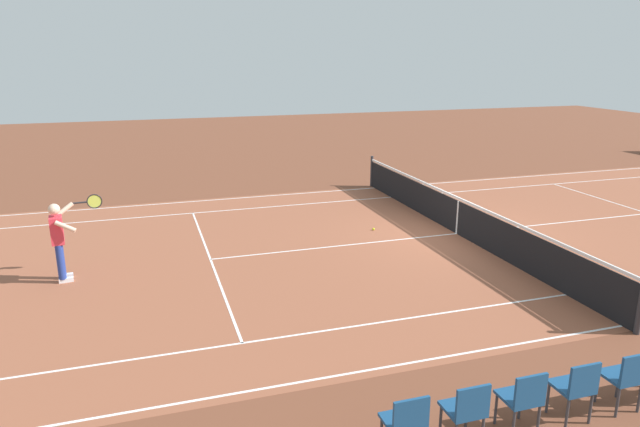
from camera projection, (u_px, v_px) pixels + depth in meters
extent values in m
plane|color=brown|center=(457.00, 234.00, 14.94)|extent=(60.00, 60.00, 0.00)
cube|color=#935138|center=(457.00, 234.00, 14.94)|extent=(24.20, 11.40, 0.00)
cube|color=white|center=(375.00, 188.00, 19.98)|extent=(23.80, 0.05, 0.01)
cube|color=white|center=(622.00, 326.00, 9.90)|extent=(23.80, 0.05, 0.01)
cube|color=white|center=(391.00, 197.00, 18.71)|extent=(23.80, 0.05, 0.01)
cube|color=white|center=(566.00, 295.00, 11.17)|extent=(23.80, 0.05, 0.01)
cube|color=white|center=(210.00, 259.00, 13.07)|extent=(0.05, 8.22, 0.01)
cube|color=white|center=(457.00, 233.00, 14.94)|extent=(12.80, 0.05, 0.01)
cylinder|color=#2D2D33|center=(372.00, 171.00, 20.11)|extent=(0.10, 0.10, 1.08)
cube|color=black|center=(458.00, 217.00, 14.82)|extent=(0.02, 11.60, 0.88)
cube|color=white|center=(459.00, 199.00, 14.68)|extent=(0.04, 11.60, 0.06)
cube|color=white|center=(458.00, 217.00, 14.82)|extent=(0.04, 0.06, 0.88)
cylinder|color=navy|center=(61.00, 262.00, 11.65)|extent=(0.15, 0.15, 0.74)
cube|color=white|center=(66.00, 280.00, 11.78)|extent=(0.29, 0.14, 0.09)
cylinder|color=navy|center=(61.00, 258.00, 11.86)|extent=(0.15, 0.15, 0.74)
cube|color=white|center=(66.00, 276.00, 11.99)|extent=(0.29, 0.14, 0.09)
cube|color=#E03342|center=(57.00, 230.00, 11.58)|extent=(0.28, 0.40, 0.56)
sphere|color=beige|center=(54.00, 209.00, 11.46)|extent=(0.23, 0.23, 0.23)
cylinder|color=beige|center=(65.00, 227.00, 11.36)|extent=(0.42, 0.18, 0.26)
cylinder|color=beige|center=(64.00, 210.00, 11.80)|extent=(0.42, 0.26, 0.30)
cylinder|color=#232326|center=(80.00, 203.00, 11.95)|extent=(0.28, 0.07, 0.04)
torus|color=#232326|center=(94.00, 201.00, 12.06)|extent=(0.31, 0.06, 0.31)
cylinder|color=#C6D84C|center=(94.00, 201.00, 12.06)|extent=(0.27, 0.03, 0.27)
sphere|color=#CCE01E|center=(373.00, 229.00, 15.22)|extent=(0.07, 0.07, 0.07)
cylinder|color=#38383D|center=(597.00, 387.00, 7.69)|extent=(0.04, 0.04, 0.44)
cylinder|color=#38383D|center=(618.00, 383.00, 7.80)|extent=(0.04, 0.04, 0.44)
cylinder|color=#38383D|center=(618.00, 402.00, 7.36)|extent=(0.04, 0.04, 0.44)
cylinder|color=#38383D|center=(640.00, 397.00, 7.47)|extent=(0.04, 0.04, 0.44)
cube|color=navy|center=(620.00, 376.00, 7.51)|extent=(0.44, 0.44, 0.04)
cube|color=navy|center=(635.00, 369.00, 7.27)|extent=(0.44, 0.04, 0.40)
cylinder|color=#38383D|center=(548.00, 398.00, 7.46)|extent=(0.04, 0.04, 0.44)
cylinder|color=#38383D|center=(571.00, 393.00, 7.57)|extent=(0.04, 0.04, 0.44)
cylinder|color=#38383D|center=(567.00, 414.00, 7.13)|extent=(0.04, 0.04, 0.44)
cylinder|color=#38383D|center=(591.00, 408.00, 7.24)|extent=(0.04, 0.04, 0.44)
cube|color=navy|center=(571.00, 386.00, 7.28)|extent=(0.44, 0.44, 0.04)
cube|color=navy|center=(585.00, 380.00, 7.04)|extent=(0.44, 0.04, 0.40)
cylinder|color=#38383D|center=(496.00, 409.00, 7.23)|extent=(0.04, 0.04, 0.44)
cylinder|color=#38383D|center=(520.00, 403.00, 7.34)|extent=(0.04, 0.04, 0.44)
cylinder|color=#38383D|center=(513.00, 426.00, 6.90)|extent=(0.04, 0.04, 0.44)
cylinder|color=#38383D|center=(538.00, 420.00, 7.01)|extent=(0.04, 0.04, 0.44)
cube|color=navy|center=(519.00, 397.00, 7.05)|extent=(0.44, 0.44, 0.04)
cube|color=navy|center=(531.00, 391.00, 6.81)|extent=(0.44, 0.04, 0.40)
cylinder|color=#38383D|center=(441.00, 420.00, 7.00)|extent=(0.04, 0.04, 0.44)
cylinder|color=#38383D|center=(466.00, 415.00, 7.11)|extent=(0.04, 0.04, 0.44)
cube|color=navy|center=(463.00, 409.00, 6.82)|extent=(0.44, 0.44, 0.04)
cube|color=navy|center=(473.00, 402.00, 6.58)|extent=(0.44, 0.04, 0.40)
cylinder|color=#38383D|center=(409.00, 427.00, 6.88)|extent=(0.04, 0.04, 0.44)
cube|color=navy|center=(403.00, 421.00, 6.60)|extent=(0.44, 0.44, 0.04)
cube|color=navy|center=(411.00, 415.00, 6.35)|extent=(0.44, 0.04, 0.40)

